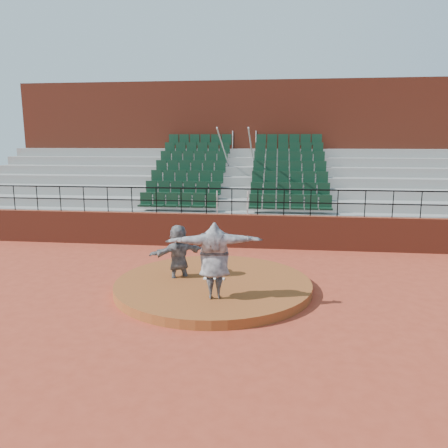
{
  "coord_description": "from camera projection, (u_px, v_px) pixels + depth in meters",
  "views": [
    {
      "loc": [
        1.72,
        -11.62,
        4.16
      ],
      "look_at": [
        0.0,
        2.5,
        1.4
      ],
      "focal_mm": 35.0,
      "sensor_mm": 36.0,
      "label": 1
    }
  ],
  "objects": [
    {
      "name": "pitcher",
      "position": [
        214.0,
        260.0,
        10.81
      ],
      "size": [
        2.45,
        1.04,
        1.93
      ],
      "primitive_type": "imported",
      "rotation": [
        0.0,
        0.0,
        3.31
      ],
      "color": "black",
      "rests_on": "pitchers_mound"
    },
    {
      "name": "fielder",
      "position": [
        178.0,
        255.0,
        12.55
      ],
      "size": [
        1.65,
        1.39,
        1.78
      ],
      "primitive_type": "imported",
      "rotation": [
        0.0,
        0.0,
        3.76
      ],
      "color": "black",
      "rests_on": "ground"
    },
    {
      "name": "pitchers_mound",
      "position": [
        213.0,
        285.0,
        12.3
      ],
      "size": [
        5.5,
        5.5,
        0.25
      ],
      "primitive_type": "cylinder",
      "color": "brown",
      "rests_on": "ground"
    },
    {
      "name": "boundary_wall",
      "position": [
        232.0,
        231.0,
        17.07
      ],
      "size": [
        24.0,
        0.3,
        1.3
      ],
      "primitive_type": "cube",
      "color": "maroon",
      "rests_on": "ground"
    },
    {
      "name": "seating_deck",
      "position": [
        240.0,
        198.0,
        20.47
      ],
      "size": [
        24.0,
        5.97,
        4.63
      ],
      "color": "gray",
      "rests_on": "ground"
    },
    {
      "name": "pitching_rubber",
      "position": [
        214.0,
        279.0,
        12.41
      ],
      "size": [
        0.6,
        0.15,
        0.03
      ],
      "primitive_type": "cube",
      "color": "white",
      "rests_on": "pitchers_mound"
    },
    {
      "name": "ground",
      "position": [
        213.0,
        289.0,
        12.32
      ],
      "size": [
        90.0,
        90.0,
        0.0
      ],
      "primitive_type": "plane",
      "color": "#A73C25",
      "rests_on": "ground"
    },
    {
      "name": "wall_railing",
      "position": [
        232.0,
        196.0,
        16.81
      ],
      "size": [
        24.04,
        0.05,
        1.03
      ],
      "color": "black",
      "rests_on": "boundary_wall"
    },
    {
      "name": "press_box_facade",
      "position": [
        246.0,
        151.0,
        23.92
      ],
      "size": [
        24.0,
        3.0,
        7.1
      ],
      "primitive_type": "cube",
      "color": "maroon",
      "rests_on": "ground"
    }
  ]
}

